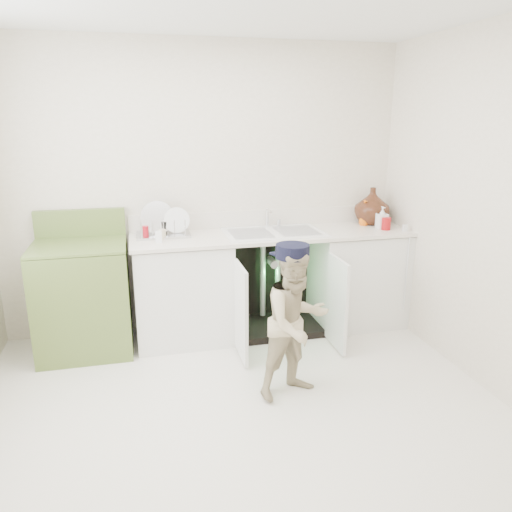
% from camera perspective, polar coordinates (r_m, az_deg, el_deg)
% --- Properties ---
extents(ground, '(3.50, 3.50, 0.00)m').
position_cam_1_polar(ground, '(3.47, -1.66, -17.10)').
color(ground, beige).
rests_on(ground, ground).
extents(room_shell, '(6.00, 5.50, 1.26)m').
position_cam_1_polar(room_shell, '(2.98, -1.85, 3.50)').
color(room_shell, silver).
rests_on(room_shell, ground).
extents(counter_run, '(2.44, 1.02, 1.24)m').
position_cam_1_polar(counter_run, '(4.46, 2.36, -2.59)').
color(counter_run, white).
rests_on(counter_run, ground).
extents(avocado_stove, '(0.73, 0.65, 1.13)m').
position_cam_1_polar(avocado_stove, '(4.30, -19.10, -4.35)').
color(avocado_stove, '#587131').
rests_on(avocado_stove, ground).
extents(repair_worker, '(0.62, 1.02, 1.08)m').
position_cam_1_polar(repair_worker, '(3.41, 4.60, -7.43)').
color(repair_worker, tan).
rests_on(repair_worker, ground).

